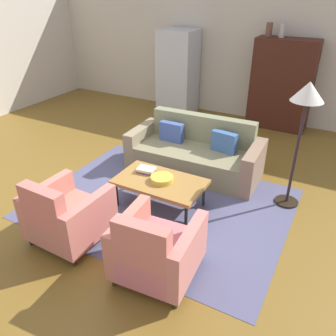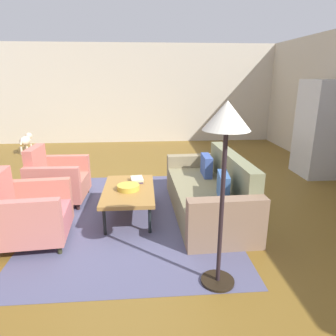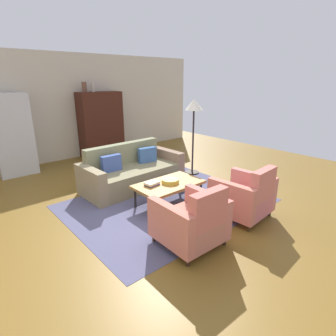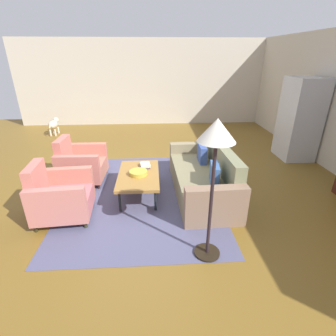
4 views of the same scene
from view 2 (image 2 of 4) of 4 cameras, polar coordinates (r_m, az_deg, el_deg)
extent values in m
plane|color=brown|center=(4.78, -8.27, -6.62)|extent=(11.21, 11.21, 0.00)
cube|color=beige|center=(9.06, -6.84, 13.74)|extent=(0.12, 8.40, 2.80)
cube|color=#504F6E|center=(4.38, -6.64, -8.82)|extent=(3.40, 2.60, 0.01)
cube|color=#7A7352|center=(4.37, 7.23, -5.90)|extent=(1.77, 0.96, 0.42)
cube|color=#777A58|center=(4.39, 11.92, -2.97)|extent=(1.75, 0.24, 0.86)
cube|color=#866953|center=(3.49, 11.00, -10.45)|extent=(0.21, 0.91, 0.62)
cube|color=#857758|center=(5.21, 4.83, -0.82)|extent=(0.21, 0.91, 0.62)
cube|color=#375C95|center=(3.86, 10.43, -3.32)|extent=(0.41, 0.17, 0.32)
cube|color=#395196|center=(4.68, 7.31, 0.47)|extent=(0.40, 0.13, 0.32)
cylinder|color=black|center=(4.79, -3.74, -4.13)|extent=(0.04, 0.04, 0.35)
cylinder|color=black|center=(3.82, -3.49, -9.87)|extent=(0.04, 0.04, 0.35)
cylinder|color=black|center=(4.82, -10.44, -4.26)|extent=(0.04, 0.04, 0.35)
cylinder|color=black|center=(3.85, -11.97, -9.98)|extent=(0.04, 0.04, 0.35)
cube|color=olive|center=(4.23, -7.49, -4.25)|extent=(1.20, 0.70, 0.05)
cylinder|color=#32241C|center=(5.30, -15.02, -4.04)|extent=(0.05, 0.05, 0.10)
cylinder|color=#361E1C|center=(4.69, -16.70, -7.01)|extent=(0.05, 0.05, 0.10)
cylinder|color=#2F1D14|center=(5.49, -21.98, -4.00)|extent=(0.05, 0.05, 0.10)
cylinder|color=#332214|center=(4.90, -24.49, -6.82)|extent=(0.05, 0.05, 0.10)
cube|color=#B66B59|center=(5.01, -19.78, -3.28)|extent=(0.58, 0.82, 0.30)
cube|color=#C1675B|center=(5.05, -23.63, -0.70)|extent=(0.56, 0.16, 0.78)
cube|color=#C46D5C|center=(5.28, -18.89, -0.68)|extent=(0.14, 0.80, 0.56)
cube|color=#BE6B60|center=(4.67, -21.10, -3.22)|extent=(0.14, 0.80, 0.56)
cylinder|color=#2D2315|center=(4.27, -18.22, -9.65)|extent=(0.05, 0.05, 0.10)
cylinder|color=#2D2D1B|center=(3.68, -19.88, -14.35)|extent=(0.05, 0.05, 0.10)
cylinder|color=#392610|center=(4.44, -27.02, -9.67)|extent=(0.05, 0.05, 0.10)
cube|color=#BF656A|center=(3.96, -24.16, -9.26)|extent=(0.62, 0.84, 0.30)
cube|color=#C16A5F|center=(3.97, -29.19, -6.11)|extent=(0.57, 0.18, 0.78)
cube|color=#BF6D5B|center=(4.21, -23.22, -5.65)|extent=(0.18, 0.81, 0.56)
cube|color=#C07168|center=(3.61, -25.77, -9.75)|extent=(0.18, 0.81, 0.56)
cylinder|color=gold|center=(4.18, -7.54, -3.65)|extent=(0.31, 0.31, 0.07)
cube|color=#594665|center=(4.48, -5.91, -2.44)|extent=(0.21, 0.18, 0.03)
cube|color=beige|center=(4.47, -5.92, -2.06)|extent=(0.26, 0.20, 0.03)
cube|color=#B7BABF|center=(6.57, 27.02, 6.63)|extent=(0.80, 0.70, 1.85)
cylinder|color=black|center=(3.13, 9.39, -20.40)|extent=(0.32, 0.32, 0.03)
cylinder|color=black|center=(2.74, 10.13, -8.01)|extent=(0.04, 0.04, 1.45)
cone|color=silver|center=(2.51, 11.14, 9.77)|extent=(0.40, 0.40, 0.24)
cylinder|color=beige|center=(8.74, -25.43, 3.46)|extent=(0.06, 0.06, 0.20)
cylinder|color=beige|center=(8.69, -24.54, 3.51)|extent=(0.06, 0.06, 0.20)
cylinder|color=beige|center=(8.47, -26.08, 2.99)|extent=(0.06, 0.06, 0.20)
cylinder|color=beige|center=(8.42, -25.16, 3.04)|extent=(0.06, 0.06, 0.20)
ellipsoid|color=beige|center=(8.53, -25.48, 4.69)|extent=(0.42, 0.25, 0.24)
sphere|color=beige|center=(8.79, -24.93, 5.55)|extent=(0.17, 0.17, 0.17)
cylinder|color=beige|center=(8.28, -26.12, 4.52)|extent=(0.13, 0.04, 0.17)
camera|label=1|loc=(4.23, -70.32, 17.92)|focal=36.44mm
camera|label=3|loc=(7.77, -33.58, 16.20)|focal=29.20mm
camera|label=4|loc=(0.38, 163.55, 72.66)|focal=26.81mm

